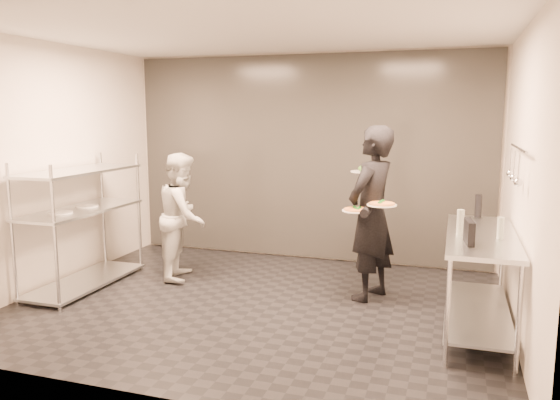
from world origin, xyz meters
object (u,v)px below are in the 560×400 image
(chef, at_px, (183,216))
(pizza_plate_far, at_px, (382,204))
(bottle_clear, at_px, (501,228))
(bottle_dark, at_px, (478,206))
(waiter, at_px, (371,214))
(salad_plate, at_px, (364,170))
(pizza_plate_near, at_px, (356,210))
(prep_counter, at_px, (480,265))
(pass_rack, at_px, (82,221))
(bottle_green, at_px, (460,222))
(pos_monitor, at_px, (469,232))

(chef, distance_m, pizza_plate_far, 2.46)
(bottle_clear, height_order, bottle_dark, bottle_dark)
(bottle_dark, bearing_deg, waiter, -168.80)
(waiter, relative_size, salad_plate, 6.18)
(pizza_plate_near, bearing_deg, prep_counter, -16.62)
(pass_rack, bearing_deg, waiter, 10.29)
(bottle_clear, distance_m, bottle_dark, 0.99)
(waiter, height_order, salad_plate, waiter)
(pizza_plate_near, relative_size, salad_plate, 0.96)
(pass_rack, distance_m, waiter, 3.30)
(pass_rack, xyz_separation_m, waiter, (3.24, 0.59, 0.17))
(prep_counter, distance_m, bottle_clear, 0.45)
(pizza_plate_far, distance_m, bottle_green, 0.92)
(pizza_plate_near, relative_size, bottle_green, 1.28)
(prep_counter, relative_size, pos_monitor, 6.53)
(waiter, height_order, chef, waiter)
(bottle_green, distance_m, bottle_dark, 0.93)
(pass_rack, distance_m, chef, 1.16)
(salad_plate, xyz_separation_m, bottle_green, (1.02, -0.95, -0.34))
(pass_rack, distance_m, pos_monitor, 4.24)
(pizza_plate_far, bearing_deg, bottle_clear, -27.93)
(prep_counter, bearing_deg, chef, 168.98)
(bottle_green, bearing_deg, salad_plate, 137.21)
(pos_monitor, bearing_deg, salad_plate, 122.88)
(pizza_plate_far, relative_size, bottle_dark, 1.26)
(prep_counter, bearing_deg, pizza_plate_near, 163.38)
(salad_plate, bearing_deg, chef, -175.29)
(waiter, xyz_separation_m, salad_plate, (-0.12, 0.25, 0.44))
(chef, height_order, salad_plate, chef)
(bottle_green, xyz_separation_m, bottle_clear, (0.33, -0.07, -0.02))
(waiter, height_order, bottle_dark, waiter)
(prep_counter, relative_size, waiter, 0.96)
(bottle_green, bearing_deg, pizza_plate_near, 155.18)
(pizza_plate_near, bearing_deg, pass_rack, -173.34)
(waiter, distance_m, salad_plate, 0.52)
(prep_counter, relative_size, pizza_plate_far, 5.90)
(prep_counter, height_order, salad_plate, salad_plate)
(chef, relative_size, salad_plate, 5.04)
(pass_rack, xyz_separation_m, bottle_dark, (4.32, 0.80, 0.27))
(pos_monitor, bearing_deg, pizza_plate_far, 127.05)
(chef, distance_m, pos_monitor, 3.45)
(chef, xyz_separation_m, bottle_clear, (3.52, -0.84, 0.25))
(pizza_plate_near, xyz_separation_m, bottle_green, (1.02, -0.47, 0.02))
(waiter, bearing_deg, pos_monitor, 64.14)
(prep_counter, xyz_separation_m, waiter, (-1.09, 0.59, 0.31))
(salad_plate, relative_size, bottle_dark, 1.25)
(pizza_plate_near, bearing_deg, bottle_clear, -21.88)
(waiter, relative_size, chef, 1.23)
(pizza_plate_far, bearing_deg, salad_plate, 120.52)
(chef, bearing_deg, bottle_dark, -102.24)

